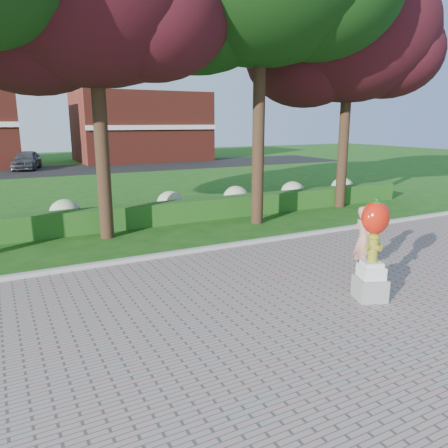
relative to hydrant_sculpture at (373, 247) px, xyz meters
name	(u,v)px	position (x,y,z in m)	size (l,w,h in m)	color
ground	(255,286)	(-1.72, 1.86, -1.19)	(100.00, 100.00, 0.00)	#164C13
walkway	(391,369)	(-1.72, -2.14, -1.17)	(40.00, 14.00, 0.04)	gray
curb	(201,250)	(-1.72, 4.86, -1.12)	(40.00, 0.18, 0.15)	#ADADA5
lawn_hedge	(155,214)	(-1.72, 8.86, -0.79)	(24.00, 0.70, 0.80)	#1A4E16
hydrangea_row	(160,204)	(-1.15, 9.86, -0.64)	(20.10, 1.10, 0.99)	#A6AE85
street	(67,170)	(-1.72, 29.86, -1.18)	(50.00, 8.00, 0.02)	black
building_right	(141,127)	(6.28, 35.86, 2.01)	(12.00, 8.00, 6.40)	maroon
tree_far_right	(347,41)	(6.68, 8.44, 5.77)	(7.88, 6.72, 10.21)	black
hydrant_sculpture	(373,247)	(0.00, 0.00, 0.00)	(0.77, 0.77, 2.18)	gray
woman	(363,240)	(1.09, 1.35, -0.31)	(0.62, 0.40, 1.69)	tan
parked_car	(26,160)	(-4.46, 31.64, -0.42)	(1.78, 4.42, 1.51)	#404247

